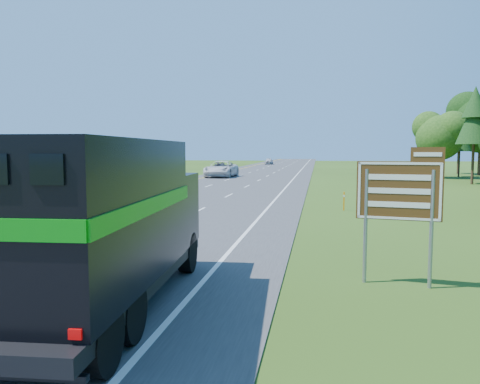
% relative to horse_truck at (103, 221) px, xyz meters
% --- Properties ---
extents(road, '(15.00, 260.00, 0.04)m').
position_rel_horse_truck_xyz_m(road, '(-4.00, 46.05, -1.92)').
color(road, '#38383A').
rests_on(road, ground).
extents(lane_markings, '(11.15, 260.00, 0.01)m').
position_rel_horse_truck_xyz_m(lane_markings, '(-4.00, 46.05, -1.90)').
color(lane_markings, yellow).
rests_on(lane_markings, road).
extents(horse_truck, '(2.99, 8.18, 3.56)m').
position_rel_horse_truck_xyz_m(horse_truck, '(0.00, 0.00, 0.00)').
color(horse_truck, black).
rests_on(horse_truck, road).
extents(white_suv, '(3.51, 7.24, 1.99)m').
position_rel_horse_truck_xyz_m(white_suv, '(-7.66, 48.59, -0.91)').
color(white_suv, silver).
rests_on(white_suv, road).
extents(far_car, '(1.89, 4.48, 1.51)m').
position_rel_horse_truck_xyz_m(far_car, '(-7.28, 102.68, -1.15)').
color(far_car, '#B6B5BD').
rests_on(far_car, road).
extents(exit_sign, '(2.03, 0.40, 3.47)m').
position_rel_horse_truck_xyz_m(exit_sign, '(6.39, 3.07, 0.31)').
color(exit_sign, gray).
rests_on(exit_sign, ground).
extents(delineator, '(0.09, 0.05, 1.06)m').
position_rel_horse_truck_xyz_m(delineator, '(5.83, 17.87, -1.37)').
color(delineator, orange).
rests_on(delineator, ground).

